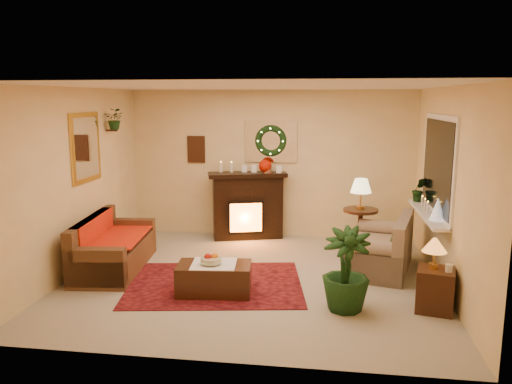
# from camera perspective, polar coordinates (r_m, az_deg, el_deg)

# --- Properties ---
(floor) EXTENTS (5.00, 5.00, 0.00)m
(floor) POSITION_cam_1_polar(r_m,az_deg,el_deg) (6.99, -0.41, -9.84)
(floor) COLOR beige
(floor) RESTS_ON ground
(ceiling) EXTENTS (5.00, 5.00, 0.00)m
(ceiling) POSITION_cam_1_polar(r_m,az_deg,el_deg) (6.55, -0.44, 12.00)
(ceiling) COLOR white
(ceiling) RESTS_ON ground
(wall_back) EXTENTS (5.00, 5.00, 0.00)m
(wall_back) POSITION_cam_1_polar(r_m,az_deg,el_deg) (8.85, 1.71, 3.18)
(wall_back) COLOR #EFD88C
(wall_back) RESTS_ON ground
(wall_front) EXTENTS (5.00, 5.00, 0.00)m
(wall_front) POSITION_cam_1_polar(r_m,az_deg,el_deg) (4.48, -4.64, -4.14)
(wall_front) COLOR #EFD88C
(wall_front) RESTS_ON ground
(wall_left) EXTENTS (4.50, 4.50, 0.00)m
(wall_left) POSITION_cam_1_polar(r_m,az_deg,el_deg) (7.43, -19.86, 1.14)
(wall_left) COLOR #EFD88C
(wall_left) RESTS_ON ground
(wall_right) EXTENTS (4.50, 4.50, 0.00)m
(wall_right) POSITION_cam_1_polar(r_m,az_deg,el_deg) (6.75, 21.06, 0.17)
(wall_right) COLOR #EFD88C
(wall_right) RESTS_ON ground
(area_rug) EXTENTS (2.52, 2.04, 0.01)m
(area_rug) POSITION_cam_1_polar(r_m,az_deg,el_deg) (6.80, -4.67, -10.41)
(area_rug) COLOR #5D060C
(area_rug) RESTS_ON floor
(sofa) EXTENTS (0.97, 1.86, 0.77)m
(sofa) POSITION_cam_1_polar(r_m,az_deg,el_deg) (7.53, -15.89, -5.31)
(sofa) COLOR brown
(sofa) RESTS_ON floor
(red_throw) EXTENTS (0.84, 1.37, 0.02)m
(red_throw) POSITION_cam_1_polar(r_m,az_deg,el_deg) (7.65, -15.84, -4.86)
(red_throw) COLOR red
(red_throw) RESTS_ON sofa
(fireplace) EXTENTS (1.27, 0.70, 1.11)m
(fireplace) POSITION_cam_1_polar(r_m,az_deg,el_deg) (8.83, -0.97, -1.78)
(fireplace) COLOR black
(fireplace) RESTS_ON floor
(poinsettia) EXTENTS (0.23, 0.23, 0.23)m
(poinsettia) POSITION_cam_1_polar(r_m,az_deg,el_deg) (8.64, 1.05, 3.00)
(poinsettia) COLOR #A71200
(poinsettia) RESTS_ON fireplace
(mantel_candle_a) EXTENTS (0.06, 0.06, 0.17)m
(mantel_candle_a) POSITION_cam_1_polar(r_m,az_deg,el_deg) (8.78, -4.04, 2.83)
(mantel_candle_a) COLOR beige
(mantel_candle_a) RESTS_ON fireplace
(mantel_candle_b) EXTENTS (0.06, 0.06, 0.17)m
(mantel_candle_b) POSITION_cam_1_polar(r_m,az_deg,el_deg) (8.74, -2.82, 2.82)
(mantel_candle_b) COLOR silver
(mantel_candle_b) RESTS_ON fireplace
(mantel_mirror) EXTENTS (0.92, 0.02, 0.72)m
(mantel_mirror) POSITION_cam_1_polar(r_m,az_deg,el_deg) (8.79, 1.71, 5.75)
(mantel_mirror) COLOR white
(mantel_mirror) RESTS_ON wall_back
(wreath) EXTENTS (0.55, 0.11, 0.55)m
(wreath) POSITION_cam_1_polar(r_m,az_deg,el_deg) (8.75, 1.68, 5.86)
(wreath) COLOR #194719
(wreath) RESTS_ON wall_back
(wall_art) EXTENTS (0.32, 0.03, 0.48)m
(wall_art) POSITION_cam_1_polar(r_m,az_deg,el_deg) (9.05, -6.85, 4.87)
(wall_art) COLOR #381E11
(wall_art) RESTS_ON wall_back
(gold_mirror) EXTENTS (0.03, 0.84, 1.00)m
(gold_mirror) POSITION_cam_1_polar(r_m,az_deg,el_deg) (7.63, -18.90, 4.84)
(gold_mirror) COLOR gold
(gold_mirror) RESTS_ON wall_left
(hanging_plant) EXTENTS (0.33, 0.28, 0.36)m
(hanging_plant) POSITION_cam_1_polar(r_m,az_deg,el_deg) (8.23, -15.76, 6.92)
(hanging_plant) COLOR #194719
(hanging_plant) RESTS_ON wall_left
(loveseat) EXTENTS (1.11, 1.53, 0.80)m
(loveseat) POSITION_cam_1_polar(r_m,az_deg,el_deg) (7.42, 13.95, -5.52)
(loveseat) COLOR #9E9286
(loveseat) RESTS_ON floor
(window_frame) EXTENTS (0.03, 1.86, 1.36)m
(window_frame) POSITION_cam_1_polar(r_m,az_deg,el_deg) (7.25, 20.11, 2.90)
(window_frame) COLOR white
(window_frame) RESTS_ON wall_right
(window_glass) EXTENTS (0.02, 1.70, 1.22)m
(window_glass) POSITION_cam_1_polar(r_m,az_deg,el_deg) (7.24, 20.00, 2.90)
(window_glass) COLOR black
(window_glass) RESTS_ON wall_right
(window_sill) EXTENTS (0.22, 1.86, 0.04)m
(window_sill) POSITION_cam_1_polar(r_m,az_deg,el_deg) (7.34, 18.98, -2.34)
(window_sill) COLOR white
(window_sill) RESTS_ON wall_right
(mini_tree) EXTENTS (0.20, 0.20, 0.30)m
(mini_tree) POSITION_cam_1_polar(r_m,az_deg,el_deg) (6.85, 20.05, -1.84)
(mini_tree) COLOR silver
(mini_tree) RESTS_ON window_sill
(sill_plant) EXTENTS (0.27, 0.21, 0.49)m
(sill_plant) POSITION_cam_1_polar(r_m,az_deg,el_deg) (8.01, 18.13, 0.32)
(sill_plant) COLOR #244F1C
(sill_plant) RESTS_ON window_sill
(side_table_round) EXTENTS (0.71, 0.71, 0.72)m
(side_table_round) POSITION_cam_1_polar(r_m,az_deg,el_deg) (8.20, 11.77, -4.58)
(side_table_round) COLOR #351D16
(side_table_round) RESTS_ON floor
(lamp_cream) EXTENTS (0.33, 0.33, 0.50)m
(lamp_cream) POSITION_cam_1_polar(r_m,az_deg,el_deg) (8.06, 11.85, -0.79)
(lamp_cream) COLOR beige
(lamp_cream) RESTS_ON side_table_round
(end_table_square) EXTENTS (0.49, 0.49, 0.50)m
(end_table_square) POSITION_cam_1_polar(r_m,az_deg,el_deg) (6.26, 19.79, -10.32)
(end_table_square) COLOR black
(end_table_square) RESTS_ON floor
(lamp_tiffany) EXTENTS (0.28, 0.28, 0.41)m
(lamp_tiffany) POSITION_cam_1_polar(r_m,az_deg,el_deg) (6.13, 19.72, -6.08)
(lamp_tiffany) COLOR orange
(lamp_tiffany) RESTS_ON end_table_square
(coffee_table) EXTENTS (0.97, 0.60, 0.39)m
(coffee_table) POSITION_cam_1_polar(r_m,az_deg,el_deg) (6.43, -4.80, -9.73)
(coffee_table) COLOR #361811
(coffee_table) RESTS_ON floor
(fruit_bowl) EXTENTS (0.26, 0.26, 0.06)m
(fruit_bowl) POSITION_cam_1_polar(r_m,az_deg,el_deg) (6.33, -5.16, -7.75)
(fruit_bowl) COLOR beige
(fruit_bowl) RESTS_ON coffee_table
(floor_palm) EXTENTS (1.75, 1.75, 2.94)m
(floor_palm) POSITION_cam_1_polar(r_m,az_deg,el_deg) (5.95, 10.22, -9.11)
(floor_palm) COLOR #1D3D1D
(floor_palm) RESTS_ON floor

